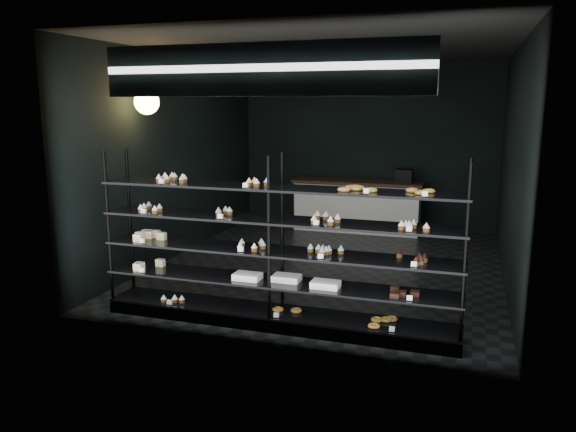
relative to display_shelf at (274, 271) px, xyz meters
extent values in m
cube|color=black|center=(0.03, 2.45, -0.62)|extent=(5.00, 6.00, 0.01)
cube|color=black|center=(0.03, 2.45, 2.57)|extent=(5.00, 6.00, 0.01)
cube|color=black|center=(0.03, 5.45, 0.97)|extent=(5.00, 0.01, 3.20)
cube|color=black|center=(0.03, -0.55, 0.97)|extent=(5.00, 0.01, 3.20)
cube|color=black|center=(-2.47, 2.45, 0.97)|extent=(0.01, 6.00, 3.20)
cube|color=black|center=(2.53, 2.45, 0.97)|extent=(0.01, 6.00, 3.20)
cube|color=black|center=(0.02, 0.00, -0.57)|extent=(4.00, 0.50, 0.12)
cylinder|color=black|center=(-1.95, -0.22, 0.36)|extent=(0.04, 0.04, 1.85)
cylinder|color=black|center=(-1.95, 0.22, 0.36)|extent=(0.04, 0.04, 1.85)
cylinder|color=black|center=(0.02, -0.22, 0.36)|extent=(0.04, 0.04, 1.85)
cylinder|color=black|center=(0.02, 0.22, 0.36)|extent=(0.04, 0.04, 1.85)
cylinder|color=black|center=(1.99, -0.22, 0.36)|extent=(0.04, 0.04, 1.85)
cylinder|color=black|center=(1.99, 0.22, 0.36)|extent=(0.04, 0.04, 1.85)
cube|color=black|center=(0.02, 0.00, -0.48)|extent=(4.00, 0.50, 0.03)
cube|color=black|center=(0.02, 0.00, -0.13)|extent=(4.00, 0.50, 0.02)
cube|color=black|center=(0.02, 0.00, 0.22)|extent=(4.00, 0.50, 0.02)
cube|color=black|center=(0.02, 0.00, 0.57)|extent=(4.00, 0.50, 0.02)
cube|color=black|center=(0.02, 0.00, 0.92)|extent=(4.00, 0.50, 0.02)
cube|color=white|center=(-1.20, -0.18, 0.96)|extent=(0.06, 0.04, 0.06)
cube|color=white|center=(-0.20, -0.18, 0.96)|extent=(0.06, 0.04, 0.06)
cube|color=white|center=(0.99, -0.18, 0.96)|extent=(0.05, 0.04, 0.06)
cube|color=white|center=(1.57, -0.18, 0.96)|extent=(0.06, 0.04, 0.06)
cube|color=white|center=(-1.47, -0.18, 0.61)|extent=(0.06, 0.04, 0.06)
cube|color=white|center=(-0.56, -0.18, 0.61)|extent=(0.05, 0.04, 0.06)
cube|color=white|center=(0.54, -0.18, 0.61)|extent=(0.05, 0.04, 0.06)
cube|color=white|center=(1.49, -0.18, 0.61)|extent=(0.06, 0.04, 0.06)
cube|color=white|center=(-1.49, -0.18, 0.26)|extent=(0.06, 0.04, 0.06)
cube|color=white|center=(-0.28, -0.18, 0.26)|extent=(0.06, 0.04, 0.06)
cube|color=white|center=(0.57, -0.18, 0.26)|extent=(0.05, 0.04, 0.06)
cube|color=white|center=(1.48, -0.18, 0.26)|extent=(0.06, 0.04, 0.06)
cube|color=white|center=(-1.57, -0.18, -0.09)|extent=(0.06, 0.04, 0.06)
cube|color=white|center=(1.46, -0.18, -0.09)|extent=(0.06, 0.04, 0.06)
cube|color=white|center=(-1.21, -0.18, -0.44)|extent=(0.06, 0.04, 0.06)
cube|color=white|center=(0.07, -0.18, -0.44)|extent=(0.05, 0.04, 0.06)
cube|color=white|center=(1.35, -0.18, -0.44)|extent=(0.06, 0.04, 0.06)
cube|color=#0D1945|center=(0.03, -0.47, 2.12)|extent=(3.20, 0.04, 0.45)
cube|color=white|center=(0.03, -0.49, 2.12)|extent=(3.30, 0.02, 0.50)
cylinder|color=black|center=(-2.17, 1.09, 2.27)|extent=(0.01, 0.01, 0.57)
sphere|color=#F1AD54|center=(-2.17, 1.09, 1.82)|extent=(0.33, 0.33, 0.33)
cube|color=silver|center=(-0.04, 4.95, -0.17)|extent=(2.37, 0.60, 0.92)
cube|color=black|center=(-0.04, 4.95, 0.32)|extent=(2.46, 0.65, 0.06)
cube|color=black|center=(0.84, 4.95, 0.48)|extent=(0.30, 0.30, 0.25)
camera|label=1|loc=(1.97, -5.59, 1.81)|focal=35.00mm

